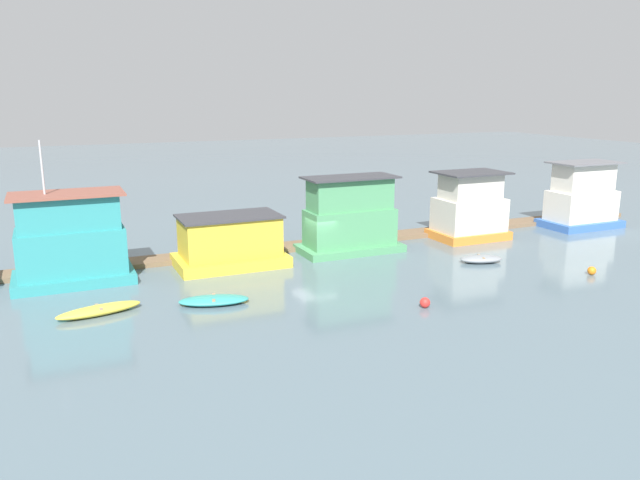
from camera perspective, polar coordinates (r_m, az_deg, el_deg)
The scene contains 12 objects.
ground_plane at distance 40.81m, azimuth -0.57°, elevation -1.61°, with size 200.00×200.00×0.00m, color slate.
dock_walkway at distance 43.29m, azimuth -2.03°, elevation -0.54°, with size 59.60×2.01×0.30m, color brown.
houseboat_teal at distance 37.70m, azimuth -21.81°, elevation -0.16°, with size 6.49×3.89×8.07m.
houseboat_yellow at distance 39.02m, azimuth -8.23°, elevation -0.20°, with size 6.74×4.19×3.19m.
houseboat_green at distance 41.93m, azimuth 2.76°, elevation 2.01°, with size 6.92×3.51×5.11m.
houseboat_orange at distance 47.03m, azimuth 13.50°, elevation 2.77°, with size 5.24×3.70×4.93m.
houseboat_blue at distance 53.94m, azimuth 22.81°, elevation 3.51°, with size 6.03×3.75×5.21m.
dinghy_yellow at distance 32.33m, azimuth -19.54°, elevation -6.06°, with size 4.22×1.88×0.47m.
dinghy_teal at distance 32.41m, azimuth -9.68°, elevation -5.45°, with size 3.81×2.29×0.42m.
dinghy_grey at distance 40.84m, azimuth 14.51°, elevation -1.70°, with size 2.94×1.99×0.47m.
buoy_red at distance 31.89m, azimuth 9.57°, elevation -5.66°, with size 0.53×0.53×0.53m, color red.
buoy_orange at distance 40.31m, azimuth 23.59°, elevation -2.59°, with size 0.50×0.50×0.50m, color orange.
Camera 1 is at (-15.50, -36.24, 10.59)m, focal length 35.00 mm.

